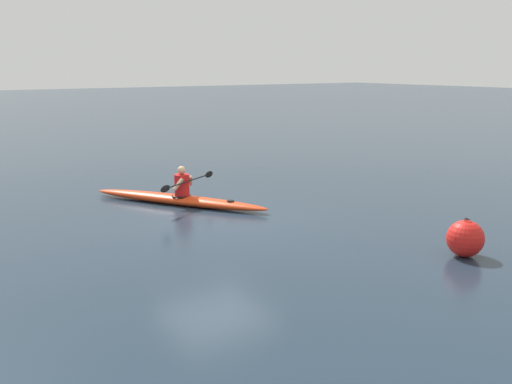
% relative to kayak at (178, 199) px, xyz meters
% --- Properties ---
extents(ground_plane, '(160.00, 160.00, 0.00)m').
position_rel_kayak_xyz_m(ground_plane, '(-0.02, 1.81, -0.13)').
color(ground_plane, '#1E2D3D').
extents(kayak, '(3.10, 4.67, 0.25)m').
position_rel_kayak_xyz_m(kayak, '(0.00, 0.00, 0.00)').
color(kayak, red).
rests_on(kayak, ground).
extents(kayaker, '(2.16, 1.31, 0.76)m').
position_rel_kayak_xyz_m(kayaker, '(-0.08, 0.13, 0.44)').
color(kayaker, red).
rests_on(kayaker, kayak).
extents(mooring_buoy_orange_mid, '(0.69, 0.69, 0.74)m').
position_rel_kayak_xyz_m(mooring_buoy_orange_mid, '(-2.55, 6.80, 0.22)').
color(mooring_buoy_orange_mid, red).
rests_on(mooring_buoy_orange_mid, ground).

